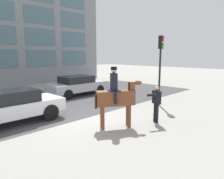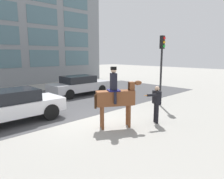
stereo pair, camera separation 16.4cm
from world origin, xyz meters
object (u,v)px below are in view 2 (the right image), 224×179
(mounted_horse_lead, at_px, (116,96))
(street_car_far_lane, at_px, (79,85))
(pedestrian_bystander, at_px, (156,101))
(street_car_near_lane, at_px, (14,105))
(traffic_light, at_px, (162,59))

(mounted_horse_lead, relative_size, street_car_far_lane, 0.54)
(pedestrian_bystander, bearing_deg, street_car_near_lane, -18.04)
(street_car_far_lane, bearing_deg, mounted_horse_lead, -113.03)
(pedestrian_bystander, bearing_deg, traffic_light, -123.81)
(traffic_light, bearing_deg, pedestrian_bystander, -150.46)
(pedestrian_bystander, height_order, traffic_light, traffic_light)
(pedestrian_bystander, relative_size, traffic_light, 0.40)
(mounted_horse_lead, distance_m, street_car_near_lane, 4.46)
(pedestrian_bystander, distance_m, street_car_near_lane, 6.12)
(mounted_horse_lead, height_order, street_car_far_lane, mounted_horse_lead)
(mounted_horse_lead, bearing_deg, pedestrian_bystander, 3.38)
(mounted_horse_lead, relative_size, pedestrian_bystander, 1.53)
(traffic_light, bearing_deg, mounted_horse_lead, -170.09)
(street_car_near_lane, bearing_deg, pedestrian_bystander, -44.68)
(street_car_near_lane, xyz_separation_m, traffic_light, (7.15, -2.71, 1.89))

